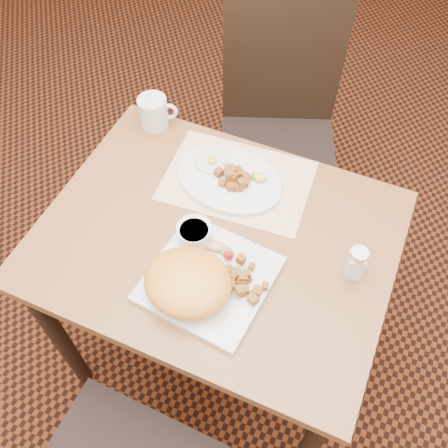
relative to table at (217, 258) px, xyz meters
The scene contains 15 objects.
ground 0.64m from the table, ahead, with size 8.00×8.00×0.00m, color black.
table is the anchor object (origin of this frame).
chair_far 0.69m from the table, 94.56° to the left, with size 0.55×0.55×0.97m.
placemat 0.22m from the table, 96.05° to the left, with size 0.40×0.28×0.00m, color white.
plate_square 0.18m from the table, 72.80° to the right, with size 0.28×0.28×0.02m, color silver.
plate_oval 0.22m from the table, 102.64° to the left, with size 0.30×0.23×0.02m, color silver, non-canonical shape.
hollandaise_mound 0.24m from the table, 87.54° to the right, with size 0.21×0.19×0.08m.
ramekin 0.16m from the table, 133.84° to the right, with size 0.09×0.09×0.05m.
garnish_sq 0.15m from the table, 54.49° to the right, with size 0.09×0.05×0.03m.
fried_egg 0.27m from the table, 116.97° to the left, with size 0.10×0.10×0.02m.
garnish_ov 0.25m from the table, 79.63° to the left, with size 0.05×0.04×0.02m.
salt_shaker 0.39m from the table, ahead, with size 0.05×0.05×0.10m.
coffee_mug 0.48m from the table, 138.15° to the left, with size 0.11×0.09×0.10m.
home_fries_sq 0.21m from the table, 43.81° to the right, with size 0.12×0.10×0.04m.
home_fries_ov 0.22m from the table, 97.43° to the left, with size 0.10×0.09×0.04m.
Camera 1 is at (0.31, -0.65, 1.81)m, focal length 40.00 mm.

